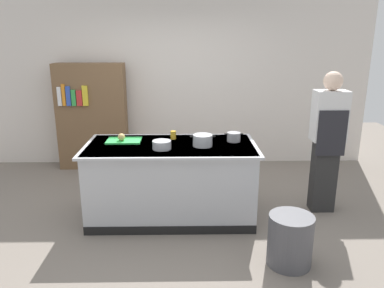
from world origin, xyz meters
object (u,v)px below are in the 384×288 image
at_px(juice_cup, 173,135).
at_px(sauce_pan, 234,137).
at_px(stock_pot, 203,140).
at_px(person_chef, 327,140).
at_px(bookshelf, 92,117).
at_px(onion, 121,137).
at_px(trash_bin, 290,240).
at_px(mixing_bowl, 162,145).

bearing_deg(juice_cup, sauce_pan, -9.12).
xyz_separation_m(stock_pot, person_chef, (1.50, 0.20, -0.05)).
bearing_deg(bookshelf, juice_cup, -48.78).
height_order(onion, juice_cup, onion).
distance_m(stock_pot, bookshelf, 2.52).
xyz_separation_m(sauce_pan, person_chef, (1.13, 0.01, -0.04)).
distance_m(sauce_pan, trash_bin, 1.41).
bearing_deg(trash_bin, juice_cup, 131.86).
height_order(sauce_pan, trash_bin, sauce_pan).
xyz_separation_m(juice_cup, person_chef, (1.85, -0.11, -0.04)).
relative_size(onion, juice_cup, 0.86).
relative_size(stock_pot, juice_cup, 2.88).
xyz_separation_m(stock_pot, juice_cup, (-0.34, 0.30, -0.02)).
distance_m(onion, stock_pot, 0.96).
bearing_deg(onion, juice_cup, 12.40).
relative_size(juice_cup, bookshelf, 0.06).
bearing_deg(person_chef, onion, 91.81).
bearing_deg(bookshelf, person_chef, -27.30).
xyz_separation_m(trash_bin, bookshelf, (-2.49, 2.81, 0.60)).
bearing_deg(sauce_pan, mixing_bowl, -160.42).
distance_m(sauce_pan, mixing_bowl, 0.89).
height_order(onion, sauce_pan, sauce_pan).
bearing_deg(juice_cup, stock_pot, -41.28).
bearing_deg(trash_bin, onion, 146.90).
height_order(mixing_bowl, trash_bin, mixing_bowl).
relative_size(sauce_pan, juice_cup, 2.24).
height_order(juice_cup, bookshelf, bookshelf).
height_order(onion, bookshelf, bookshelf).
bearing_deg(onion, sauce_pan, 0.73).
xyz_separation_m(sauce_pan, trash_bin, (0.41, -1.15, -0.70)).
distance_m(onion, bookshelf, 1.85).
distance_m(onion, person_chef, 2.45).
relative_size(mixing_bowl, bookshelf, 0.12).
bearing_deg(stock_pot, mixing_bowl, -166.43).
bearing_deg(stock_pot, sauce_pan, 26.32).
distance_m(juice_cup, bookshelf, 2.06).
xyz_separation_m(trash_bin, person_chef, (0.71, 1.16, 0.66)).
xyz_separation_m(stock_pot, trash_bin, (0.79, -0.96, -0.71)).
bearing_deg(mixing_bowl, trash_bin, -34.33).
xyz_separation_m(mixing_bowl, person_chef, (1.96, 0.31, -0.03)).
relative_size(stock_pot, bookshelf, 0.17).
bearing_deg(stock_pot, person_chef, 7.48).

